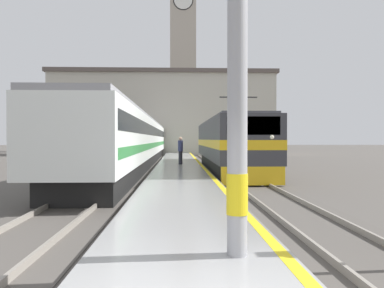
{
  "coord_description": "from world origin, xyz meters",
  "views": [
    {
      "loc": [
        -0.17,
        -3.13,
        2.08
      ],
      "look_at": [
        0.99,
        26.66,
        1.69
      ],
      "focal_mm": 35.0,
      "sensor_mm": 36.0,
      "label": 1
    }
  ],
  "objects_px": {
    "passenger_train": "(144,140)",
    "person_on_platform": "(180,150)",
    "locomotive_train": "(228,144)",
    "clock_tower": "(183,53)"
  },
  "relations": [
    {
      "from": "passenger_train",
      "to": "person_on_platform",
      "type": "distance_m",
      "value": 10.35
    },
    {
      "from": "locomotive_train",
      "to": "clock_tower",
      "type": "xyz_separation_m",
      "value": [
        -2.32,
        39.97,
        15.1
      ]
    },
    {
      "from": "person_on_platform",
      "to": "locomotive_train",
      "type": "bearing_deg",
      "value": -22.2
    },
    {
      "from": "locomotive_train",
      "to": "person_on_platform",
      "type": "distance_m",
      "value": 3.33
    },
    {
      "from": "locomotive_train",
      "to": "person_on_platform",
      "type": "xyz_separation_m",
      "value": [
        -3.06,
        1.25,
        -0.38
      ]
    },
    {
      "from": "passenger_train",
      "to": "clock_tower",
      "type": "relative_size",
      "value": 1.55
    },
    {
      "from": "passenger_train",
      "to": "person_on_platform",
      "type": "relative_size",
      "value": 26.7
    },
    {
      "from": "locomotive_train",
      "to": "passenger_train",
      "type": "bearing_deg",
      "value": 120.21
    },
    {
      "from": "passenger_train",
      "to": "person_on_platform",
      "type": "height_order",
      "value": "passenger_train"
    },
    {
      "from": "locomotive_train",
      "to": "clock_tower",
      "type": "bearing_deg",
      "value": 93.33
    }
  ]
}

